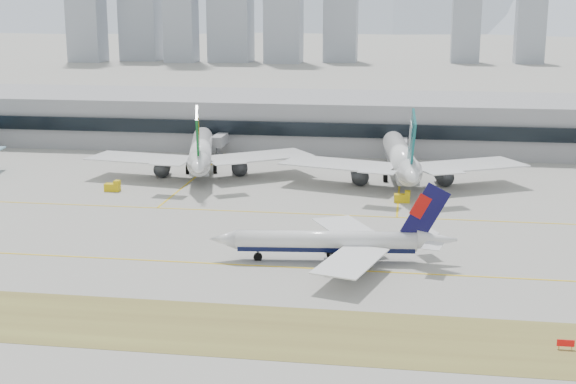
% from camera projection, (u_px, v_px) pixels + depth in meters
% --- Properties ---
extents(ground, '(3000.00, 3000.00, 0.00)m').
position_uv_depth(ground, '(250.00, 256.00, 140.78)').
color(ground, '#98958E').
rests_on(ground, ground).
extents(taxiing_airliner, '(42.57, 36.80, 14.30)m').
position_uv_depth(taxiing_airliner, '(335.00, 242.00, 137.16)').
color(taxiing_airliner, white).
rests_on(taxiing_airliner, ground).
extents(widebody_eva, '(56.85, 56.61, 20.81)m').
position_uv_depth(widebody_eva, '(201.00, 153.00, 206.48)').
color(widebody_eva, white).
rests_on(widebody_eva, ground).
extents(widebody_cathay, '(60.17, 59.21, 21.57)m').
position_uv_depth(widebody_cathay, '(401.00, 160.00, 196.54)').
color(widebody_cathay, white).
rests_on(widebody_cathay, ground).
extents(terminal, '(280.00, 43.10, 15.00)m').
position_uv_depth(terminal, '(322.00, 120.00, 249.47)').
color(terminal, gray).
rests_on(terminal, ground).
extents(hold_sign_right, '(2.20, 0.15, 1.35)m').
position_uv_depth(hold_sign_right, '(566.00, 343.00, 102.80)').
color(hold_sign_right, red).
rests_on(hold_sign_right, ground).
extents(gse_b, '(3.55, 2.00, 2.60)m').
position_uv_depth(gse_b, '(113.00, 187.00, 188.76)').
color(gse_b, '#D8B50B').
rests_on(gse_b, ground).
extents(gse_c, '(3.55, 2.00, 2.60)m').
position_uv_depth(gse_c, '(403.00, 198.00, 178.36)').
color(gse_c, '#D8B50B').
rests_on(gse_c, ground).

